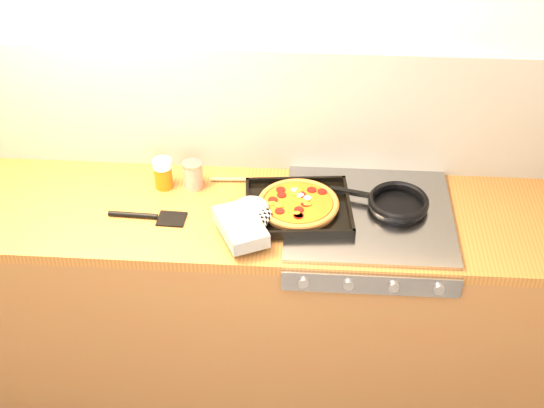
# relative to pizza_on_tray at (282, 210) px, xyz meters

# --- Properties ---
(room_shell) EXTENTS (3.20, 3.20, 3.20)m
(room_shell) POSITION_rel_pizza_on_tray_xyz_m (-0.14, 0.33, 0.21)
(room_shell) COLOR white
(room_shell) RESTS_ON ground
(counter_run) EXTENTS (3.20, 0.62, 0.90)m
(counter_run) POSITION_rel_pizza_on_tray_xyz_m (-0.14, 0.04, -0.49)
(counter_run) COLOR brown
(counter_run) RESTS_ON ground
(stovetop) EXTENTS (0.60, 0.56, 0.02)m
(stovetop) POSITION_rel_pizza_on_tray_xyz_m (0.31, 0.04, -0.04)
(stovetop) COLOR #97979C
(stovetop) RESTS_ON counter_run
(pizza_on_tray) EXTENTS (0.51, 0.47, 0.06)m
(pizza_on_tray) POSITION_rel_pizza_on_tray_xyz_m (0.00, 0.00, 0.00)
(pizza_on_tray) COLOR black
(pizza_on_tray) RESTS_ON stovetop
(frying_pan) EXTENTS (0.39, 0.27, 0.04)m
(frying_pan) POSITION_rel_pizza_on_tray_xyz_m (0.41, 0.08, -0.01)
(frying_pan) COLOR black
(frying_pan) RESTS_ON stovetop
(tomato_can) EXTENTS (0.08, 0.08, 0.11)m
(tomato_can) POSITION_rel_pizza_on_tray_xyz_m (-0.35, 0.18, 0.01)
(tomato_can) COLOR #AD140D
(tomato_can) RESTS_ON counter_run
(juice_glass) EXTENTS (0.09, 0.09, 0.12)m
(juice_glass) POSITION_rel_pizza_on_tray_xyz_m (-0.46, 0.17, 0.02)
(juice_glass) COLOR #E3590D
(juice_glass) RESTS_ON counter_run
(wooden_spoon) EXTENTS (0.30, 0.04, 0.02)m
(wooden_spoon) POSITION_rel_pizza_on_tray_xyz_m (-0.11, 0.22, -0.03)
(wooden_spoon) COLOR #9F6E43
(wooden_spoon) RESTS_ON counter_run
(black_spatula) EXTENTS (0.28, 0.09, 0.02)m
(black_spatula) POSITION_rel_pizza_on_tray_xyz_m (-0.48, -0.03, -0.03)
(black_spatula) COLOR black
(black_spatula) RESTS_ON counter_run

